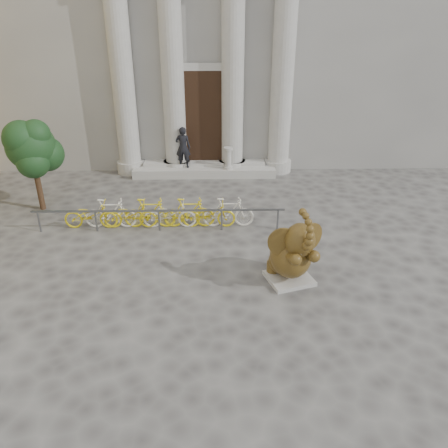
{
  "coord_description": "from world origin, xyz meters",
  "views": [
    {
      "loc": [
        0.45,
        -8.44,
        6.41
      ],
      "look_at": [
        0.69,
        2.32,
        1.1
      ],
      "focal_mm": 35.0,
      "sensor_mm": 36.0,
      "label": 1
    }
  ],
  "objects_px": {
    "elephant_statue": "(292,254)",
    "pedestrian": "(183,147)",
    "bike_rack": "(159,213)",
    "tree": "(32,148)"
  },
  "relations": [
    {
      "from": "pedestrian",
      "to": "tree",
      "type": "bearing_deg",
      "value": 41.49
    },
    {
      "from": "bike_rack",
      "to": "pedestrian",
      "type": "xyz_separation_m",
      "value": [
        0.49,
        4.95,
        0.72
      ]
    },
    {
      "from": "elephant_statue",
      "to": "bike_rack",
      "type": "xyz_separation_m",
      "value": [
        -3.75,
        3.24,
        -0.31
      ]
    },
    {
      "from": "bike_rack",
      "to": "pedestrian",
      "type": "distance_m",
      "value": 5.03
    },
    {
      "from": "elephant_statue",
      "to": "pedestrian",
      "type": "distance_m",
      "value": 8.83
    },
    {
      "from": "tree",
      "to": "pedestrian",
      "type": "bearing_deg",
      "value": 35.6
    },
    {
      "from": "bike_rack",
      "to": "tree",
      "type": "relative_size",
      "value": 2.49
    },
    {
      "from": "elephant_statue",
      "to": "bike_rack",
      "type": "height_order",
      "value": "elephant_statue"
    },
    {
      "from": "elephant_statue",
      "to": "pedestrian",
      "type": "relative_size",
      "value": 1.29
    },
    {
      "from": "bike_rack",
      "to": "elephant_statue",
      "type": "bearing_deg",
      "value": -40.83
    }
  ]
}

